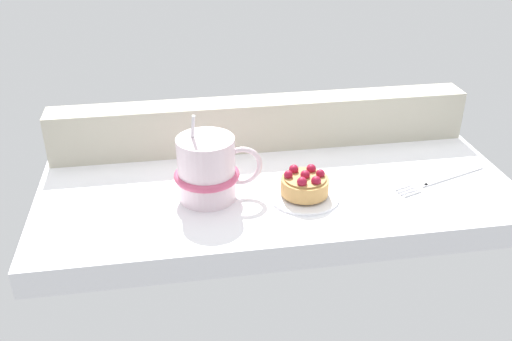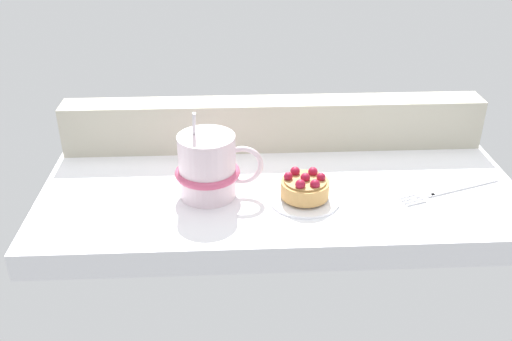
{
  "view_description": "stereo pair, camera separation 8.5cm",
  "coord_description": "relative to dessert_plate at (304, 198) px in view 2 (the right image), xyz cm",
  "views": [
    {
      "loc": [
        -16.16,
        -77.15,
        45.09
      ],
      "look_at": [
        -4.05,
        -3.75,
        4.69
      ],
      "focal_mm": 39.57,
      "sensor_mm": 36.0,
      "label": 1
    },
    {
      "loc": [
        -7.75,
        -78.05,
        45.09
      ],
      "look_at": [
        -4.05,
        -3.75,
        4.69
      ],
      "focal_mm": 39.57,
      "sensor_mm": 36.0,
      "label": 2
    }
  ],
  "objects": [
    {
      "name": "dessert_plate",
      "position": [
        0.0,
        0.0,
        0.0
      ],
      "size": [
        10.85,
        10.85,
        0.87
      ],
      "color": "white",
      "rests_on": "ground_plane"
    },
    {
      "name": "dessert_fork",
      "position": [
        23.11,
        1.34,
        -0.11
      ],
      "size": [
        17.67,
        7.52,
        0.6
      ],
      "color": "silver",
      "rests_on": "ground_plane"
    },
    {
      "name": "window_rail_back",
      "position": [
        -3.28,
        19.09,
        4.0
      ],
      "size": [
        74.0,
        5.91,
        8.81
      ],
      "primitive_type": "cube",
      "color": "#B2AD99",
      "rests_on": "ground_plane"
    },
    {
      "name": "ground_plane",
      "position": [
        -3.28,
        4.95,
        -2.48
      ],
      "size": [
        75.51,
        34.21,
        4.15
      ],
      "primitive_type": "cube",
      "color": "white"
    },
    {
      "name": "coffee_mug",
      "position": [
        -14.47,
        2.4,
        4.47
      ],
      "size": [
        13.5,
        9.93,
        13.9
      ],
      "color": "silver",
      "rests_on": "ground_plane"
    },
    {
      "name": "raspberry_tart",
      "position": [
        0.0,
        -0.0,
        2.02
      ],
      "size": [
        7.33,
        7.33,
        3.86
      ],
      "color": "tan",
      "rests_on": "dessert_plate"
    }
  ]
}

